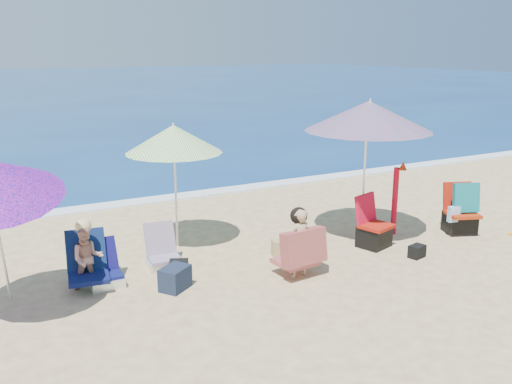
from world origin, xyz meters
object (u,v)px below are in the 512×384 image
chair_navy (105,273)px  camp_chair_right (460,215)px  chair_rainbow (163,256)px  person_center (300,244)px  furled_umbrella (396,194)px  umbrella_striped (174,139)px  person_left (87,258)px  umbrella_turquoise (368,116)px  camp_chair_left (373,231)px

chair_navy → camp_chair_right: 6.20m
chair_rainbow → person_center: bearing=-38.6°
furled_umbrella → chair_navy: 5.14m
person_center → umbrella_striped: bearing=118.8°
person_left → camp_chair_right: bearing=-6.6°
chair_navy → umbrella_striped: bearing=34.2°
umbrella_turquoise → camp_chair_left: bearing=-104.5°
camp_chair_right → person_left: size_ratio=0.97×
umbrella_turquoise → person_center: bearing=-154.2°
umbrella_turquoise → camp_chair_right: size_ratio=2.65×
umbrella_turquoise → chair_rainbow: bearing=173.6°
chair_rainbow → person_left: (-1.16, -0.24, 0.28)m
chair_rainbow → furled_umbrella: bearing=-6.3°
umbrella_striped → furled_umbrella: size_ratio=1.56×
person_left → furled_umbrella: bearing=-2.3°
furled_umbrella → camp_chair_left: size_ratio=1.53×
chair_rainbow → person_center: size_ratio=0.63×
umbrella_striped → person_center: bearing=-61.2°
camp_chair_right → person_center: person_center is taller
chair_navy → chair_rainbow: bearing=14.3°
person_center → camp_chair_right: bearing=5.0°
chair_rainbow → camp_chair_right: camp_chair_right is taller
umbrella_striped → furled_umbrella: umbrella_striped is taller
furled_umbrella → person_center: furled_umbrella is taller
camp_chair_right → umbrella_turquoise: bearing=160.8°
furled_umbrella → camp_chair_left: 0.96m
umbrella_striped → camp_chair_right: (4.71, -1.73, -1.48)m
chair_rainbow → umbrella_striped: bearing=55.6°
umbrella_turquoise → person_left: size_ratio=2.56×
camp_chair_left → camp_chair_right: camp_chair_right is taller
umbrella_striped → person_left: umbrella_striped is taller
chair_navy → furled_umbrella: bearing=-2.5°
furled_umbrella → person_left: 5.34m
chair_rainbow → camp_chair_left: 3.50m
person_center → furled_umbrella: bearing=18.4°
chair_navy → camp_chair_right: bearing=-6.9°
umbrella_striped → chair_rainbow: (-0.51, -0.74, -1.65)m
furled_umbrella → person_left: (-5.33, 0.21, -0.28)m
umbrella_turquoise → person_left: bearing=178.2°
umbrella_striped → camp_chair_right: size_ratio=2.19×
camp_chair_left → umbrella_turquoise: bearing=75.5°
umbrella_striped → furled_umbrella: (3.66, -1.20, -1.09)m
umbrella_striped → chair_rainbow: umbrella_striped is taller
chair_navy → camp_chair_left: camp_chair_left is taller
umbrella_turquoise → umbrella_striped: (-3.00, 1.13, -0.32)m
umbrella_striped → chair_navy: (-1.44, -0.98, -1.66)m
furled_umbrella → chair_rainbow: furled_umbrella is taller
camp_chair_right → person_center: 3.61m
umbrella_turquoise → umbrella_striped: 3.22m
umbrella_turquoise → camp_chair_left: size_ratio=2.89×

